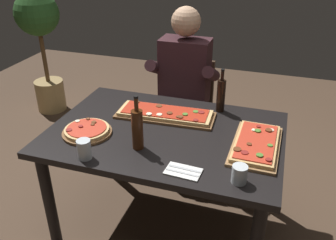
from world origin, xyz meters
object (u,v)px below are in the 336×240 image
object	(u,v)px
tumbler_near_camera	(239,175)
diner_chair	(186,107)
pizza_rectangular_front	(165,114)
dining_table	(166,144)
wine_bottle_dark	(221,95)
tumbler_far_side	(84,149)
potted_plant_corner	(41,38)
seated_diner	(183,84)
pizza_rectangular_left	(256,144)
oil_bottle_amber	(137,128)
pizza_round_far	(87,131)

from	to	relation	value
tumbler_near_camera	diner_chair	distance (m)	1.38
pizza_rectangular_front	dining_table	bearing A→B (deg)	-71.29
wine_bottle_dark	tumbler_far_side	distance (m)	0.97
dining_table	potted_plant_corner	bearing A→B (deg)	144.24
tumbler_far_side	diner_chair	bearing A→B (deg)	80.15
seated_diner	potted_plant_corner	world-z (taller)	seated_diner
wine_bottle_dark	tumbler_far_side	size ratio (longest dim) A/B	2.72
pizza_rectangular_left	tumbler_near_camera	world-z (taller)	tumbler_near_camera
pizza_rectangular_front	tumbler_near_camera	xyz separation A→B (m)	(0.55, -0.53, 0.02)
tumbler_near_camera	oil_bottle_amber	bearing A→B (deg)	166.95
tumbler_far_side	seated_diner	distance (m)	1.16
pizza_rectangular_front	diner_chair	distance (m)	0.73
pizza_rectangular_front	oil_bottle_amber	bearing A→B (deg)	-93.83
pizza_round_far	tumbler_far_side	world-z (taller)	tumbler_far_side
seated_diner	potted_plant_corner	size ratio (longest dim) A/B	1.03
wine_bottle_dark	oil_bottle_amber	world-z (taller)	oil_bottle_amber
wine_bottle_dark	tumbler_near_camera	world-z (taller)	wine_bottle_dark
seated_diner	pizza_rectangular_left	bearing A→B (deg)	-49.54
pizza_rectangular_left	pizza_round_far	world-z (taller)	same
wine_bottle_dark	diner_chair	bearing A→B (deg)	126.75
dining_table	oil_bottle_amber	world-z (taller)	oil_bottle_amber
dining_table	potted_plant_corner	distance (m)	2.21
pizza_round_far	wine_bottle_dark	bearing A→B (deg)	38.06
oil_bottle_amber	seated_diner	size ratio (longest dim) A/B	0.24
dining_table	diner_chair	bearing A→B (deg)	96.59
pizza_rectangular_left	potted_plant_corner	distance (m)	2.67
diner_chair	potted_plant_corner	world-z (taller)	potted_plant_corner
tumbler_far_side	diner_chair	xyz separation A→B (m)	(0.22, 1.26, -0.31)
wine_bottle_dark	potted_plant_corner	xyz separation A→B (m)	(-2.05, 0.92, -0.04)
dining_table	pizza_rectangular_left	bearing A→B (deg)	-1.47
tumbler_near_camera	diner_chair	xyz separation A→B (m)	(-0.59, 1.21, -0.29)
pizza_rectangular_front	pizza_round_far	world-z (taller)	same
tumbler_near_camera	tumbler_far_side	xyz separation A→B (m)	(-0.81, -0.05, 0.01)
diner_chair	seated_diner	distance (m)	0.28
dining_table	potted_plant_corner	xyz separation A→B (m)	(-1.79, 1.29, 0.18)
oil_bottle_amber	potted_plant_corner	world-z (taller)	potted_plant_corner
wine_bottle_dark	potted_plant_corner	size ratio (longest dim) A/B	0.23
oil_bottle_amber	pizza_rectangular_left	bearing A→B (deg)	18.45
pizza_rectangular_left	tumbler_near_camera	xyz separation A→B (m)	(-0.05, -0.34, 0.02)
pizza_round_far	tumbler_near_camera	xyz separation A→B (m)	(0.93, -0.18, 0.02)
dining_table	oil_bottle_amber	size ratio (longest dim) A/B	4.39
pizza_rectangular_left	pizza_round_far	size ratio (longest dim) A/B	1.67
oil_bottle_amber	tumbler_near_camera	size ratio (longest dim) A/B	3.45
tumbler_near_camera	pizza_rectangular_front	bearing A→B (deg)	136.00
wine_bottle_dark	diner_chair	distance (m)	0.71
tumbler_far_side	potted_plant_corner	bearing A→B (deg)	130.95
oil_bottle_amber	tumbler_far_side	bearing A→B (deg)	-141.66
pizza_rectangular_left	diner_chair	world-z (taller)	diner_chair
tumbler_near_camera	wine_bottle_dark	bearing A→B (deg)	107.62
dining_table	pizza_round_far	size ratio (longest dim) A/B	4.73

